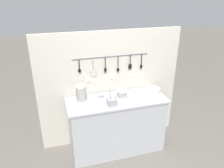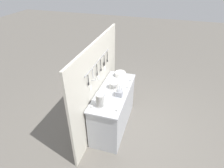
% 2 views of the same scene
% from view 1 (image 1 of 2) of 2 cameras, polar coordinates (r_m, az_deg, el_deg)
% --- Properties ---
extents(ground_plane, '(20.00, 20.00, 0.00)m').
position_cam_1_polar(ground_plane, '(3.75, 1.12, -16.17)').
color(ground_plane, '#666059').
extents(counter, '(1.49, 0.58, 0.89)m').
position_cam_1_polar(counter, '(3.48, 1.18, -10.52)').
color(counter, '#ADAFB5').
rests_on(counter, ground).
extents(back_wall, '(2.29, 0.11, 1.86)m').
position_cam_1_polar(back_wall, '(3.51, -0.36, -1.13)').
color(back_wall, beige).
rests_on(back_wall, ground).
extents(bowl_stack_short_front, '(0.15, 0.15, 0.13)m').
position_cam_1_polar(bowl_stack_short_front, '(3.27, 2.61, -2.58)').
color(bowl_stack_short_front, white).
rests_on(bowl_stack_short_front, counter).
extents(bowl_stack_tall_left, '(0.14, 0.14, 0.26)m').
position_cam_1_polar(bowl_stack_tall_left, '(3.16, -8.10, -2.49)').
color(bowl_stack_tall_left, white).
rests_on(bowl_stack_tall_left, counter).
extents(plate_stack, '(0.23, 0.23, 0.10)m').
position_cam_1_polar(plate_stack, '(3.45, 10.51, -1.81)').
color(plate_stack, white).
rests_on(plate_stack, counter).
extents(steel_mixing_bowl, '(0.11, 0.11, 0.03)m').
position_cam_1_polar(steel_mixing_bowl, '(3.33, -2.96, -3.00)').
color(steel_mixing_bowl, '#93969E').
rests_on(steel_mixing_bowl, counter).
extents(cutlery_caddy, '(0.13, 0.13, 0.27)m').
position_cam_1_polar(cutlery_caddy, '(3.07, -0.03, -4.68)').
color(cutlery_caddy, '#93969E').
rests_on(cutlery_caddy, counter).
extents(cup_back_right, '(0.04, 0.04, 0.04)m').
position_cam_1_polar(cup_back_right, '(2.95, -7.59, -7.01)').
color(cup_back_right, white).
rests_on(cup_back_right, counter).
extents(cup_back_left, '(0.04, 0.04, 0.04)m').
position_cam_1_polar(cup_back_left, '(3.33, 12.53, -3.57)').
color(cup_back_left, white).
rests_on(cup_back_left, counter).
extents(cup_mid_row, '(0.04, 0.04, 0.04)m').
position_cam_1_polar(cup_mid_row, '(3.32, 9.71, -3.35)').
color(cup_mid_row, white).
rests_on(cup_mid_row, counter).
extents(cup_front_right, '(0.04, 0.04, 0.04)m').
position_cam_1_polar(cup_front_right, '(3.19, 10.30, -4.66)').
color(cup_front_right, white).
rests_on(cup_front_right, counter).
extents(cup_front_left, '(0.04, 0.04, 0.04)m').
position_cam_1_polar(cup_front_left, '(3.09, 5.92, -5.31)').
color(cup_front_left, white).
rests_on(cup_front_left, counter).
extents(cup_by_caddy, '(0.04, 0.04, 0.04)m').
position_cam_1_polar(cup_by_caddy, '(3.31, -9.66, -3.47)').
color(cup_by_caddy, white).
rests_on(cup_by_caddy, counter).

